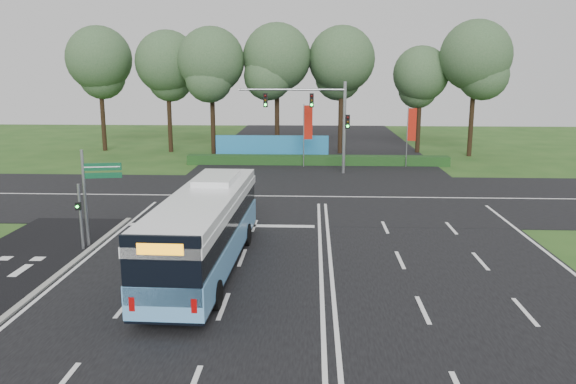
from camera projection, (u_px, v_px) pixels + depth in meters
The scene contains 13 objects.
ground at pixel (321, 260), 23.47m from camera, with size 120.00×120.00×0.00m, color #234A18.
road_main at pixel (321, 259), 23.46m from camera, with size 20.00×120.00×0.04m, color black.
road_cross at pixel (318, 197), 35.18m from camera, with size 120.00×14.00×0.05m, color black.
kerb_strip at pixel (51, 281), 20.97m from camera, with size 0.25×18.00×0.12m, color gray.
city_bus at pixel (205, 229), 21.89m from camera, with size 2.77×11.77×3.36m.
pedestrian_signal at pixel (80, 215), 24.36m from camera, with size 0.27×0.40×2.98m.
street_sign at pixel (93, 187), 24.72m from camera, with size 1.69×0.38×4.39m.
banner_flag_mid at pixel (307, 127), 45.72m from camera, with size 0.74×0.24×5.17m.
banner_flag_right at pixel (411, 128), 45.59m from camera, with size 0.72×0.21×4.95m.
traffic_light_gantry at pixel (321, 113), 42.51m from camera, with size 8.41×0.28×7.00m.
hedge at pixel (317, 160), 47.32m from camera, with size 22.00×1.20×0.80m, color #173C15.
blue_hoarding at pixel (272, 148), 49.79m from camera, with size 10.00×0.30×2.20m, color #2076AE.
eucalyptus_row at pixel (278, 60), 52.33m from camera, with size 41.73×8.82×12.35m.
Camera 1 is at (-0.36, -22.39, 7.70)m, focal length 35.00 mm.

